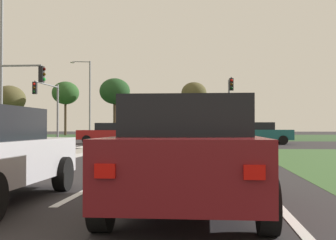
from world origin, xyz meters
The scene contains 27 objects.
ground_plane centered at (0.00, 30.00, 0.00)m, with size 200.00×200.00×0.00m, color #282628.
median_island_near centered at (0.00, 11.00, 0.07)m, with size 1.20×22.00×0.14m, color gray.
median_island_far centered at (0.00, 55.00, 0.07)m, with size 1.20×36.00×0.14m, color gray.
lane_dash_near centered at (3.50, 5.67, 0.01)m, with size 0.14×2.00×0.01m, color silver.
lane_dash_second centered at (3.50, 11.67, 0.01)m, with size 0.14×2.00×0.01m, color silver.
lane_dash_third centered at (3.50, 17.67, 0.01)m, with size 0.14×2.00×0.01m, color silver.
edge_line_right centered at (6.85, 12.00, 0.01)m, with size 0.14×24.00×0.01m, color silver.
stop_bar_near centered at (3.80, 23.00, 0.01)m, with size 6.40×0.50×0.01m, color silver.
crosswalk_bar_near centered at (-6.40, 24.80, 0.01)m, with size 0.70×2.80×0.01m, color silver.
crosswalk_bar_second centered at (-5.25, 24.80, 0.01)m, with size 0.70×2.80×0.01m, color silver.
crosswalk_bar_third centered at (-4.10, 24.80, 0.01)m, with size 0.70×2.80×0.01m, color silver.
crosswalk_bar_fourth centered at (-2.95, 24.80, 0.01)m, with size 0.70×2.80×0.01m, color silver.
crosswalk_bar_fifth centered at (-1.80, 24.80, 0.01)m, with size 0.70×2.80×0.01m, color silver.
car_grey_near centered at (5.70, 19.36, 0.79)m, with size 2.08×4.45×1.54m.
car_red_third centered at (-1.40, 30.01, 0.78)m, with size 4.45×2.06×1.52m.
car_maroon_fourth centered at (5.51, 4.58, 0.81)m, with size 2.08×4.31×1.59m.
car_beige_fifth centered at (-2.19, 48.55, 0.78)m, with size 2.05×4.20×1.54m.
car_teal_sixth centered at (9.55, 30.11, 0.79)m, with size 4.26×2.07×1.55m.
traffic_signal_far_left centered at (-7.60, 34.43, 3.54)m, with size 0.32×5.59×5.03m.
traffic_signal_far_right centered at (7.60, 35.07, 3.65)m, with size 0.32×4.19×5.31m.
traffic_signal_near_left centered at (-6.13, 23.40, 3.50)m, with size 3.98×0.32×5.10m.
street_lamp_third centered at (-8.37, 49.39, 5.09)m, with size 2.37×0.71×9.08m.
pedestrian_at_median centered at (-0.14, 38.99, 1.21)m, with size 0.34×0.34×1.76m.
treeline_near centered at (-24.14, 62.34, 5.45)m, with size 4.88×4.88×7.54m.
treeline_second centered at (-16.01, 64.14, 6.46)m, with size 4.12×4.12×8.25m.
treeline_third centered at (-8.44, 64.66, 6.69)m, with size 4.66×4.66×8.73m.
treeline_fourth centered at (3.63, 65.98, 6.44)m, with size 3.86×3.86×8.16m.
Camera 1 is at (5.79, -1.69, 1.19)m, focal length 47.17 mm.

